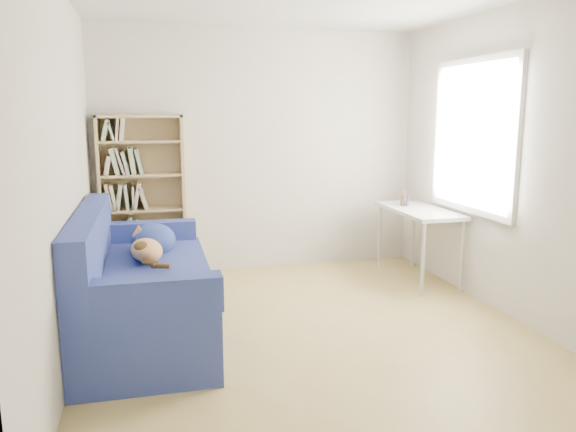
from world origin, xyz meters
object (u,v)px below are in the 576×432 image
object	(u,v)px
sofa	(139,288)
bookshelf	(143,205)
pen_cup	(405,199)
desk	(419,217)

from	to	relation	value
sofa	bookshelf	bearing A→B (deg)	88.85
sofa	bookshelf	world-z (taller)	bookshelf
bookshelf	pen_cup	xyz separation A→B (m)	(2.66, -0.54, 0.03)
desk	pen_cup	distance (m)	0.26
sofa	bookshelf	xyz separation A→B (m)	(0.05, 1.54, 0.41)
bookshelf	pen_cup	size ratio (longest dim) A/B	9.54
pen_cup	sofa	bearing A→B (deg)	-159.69
pen_cup	bookshelf	bearing A→B (deg)	168.62
sofa	desk	bearing A→B (deg)	16.79
desk	bookshelf	bearing A→B (deg)	164.73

